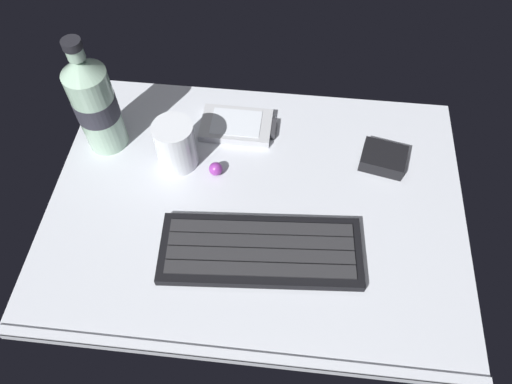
% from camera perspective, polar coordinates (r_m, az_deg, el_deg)
% --- Properties ---
extents(ground_plane, '(0.64, 0.48, 0.03)m').
position_cam_1_polar(ground_plane, '(0.76, -0.02, -1.82)').
color(ground_plane, silver).
extents(keyboard, '(0.30, 0.13, 0.02)m').
position_cam_1_polar(keyboard, '(0.70, 0.55, -6.92)').
color(keyboard, black).
rests_on(keyboard, ground_plane).
extents(handheld_device, '(0.13, 0.08, 0.02)m').
position_cam_1_polar(handheld_device, '(0.84, -2.23, 7.87)').
color(handheld_device, '#B7BABF').
rests_on(handheld_device, ground_plane).
extents(juice_cup, '(0.06, 0.06, 0.09)m').
position_cam_1_polar(juice_cup, '(0.77, -9.43, 5.36)').
color(juice_cup, silver).
rests_on(juice_cup, ground_plane).
extents(water_bottle, '(0.07, 0.07, 0.21)m').
position_cam_1_polar(water_bottle, '(0.80, -18.50, 9.94)').
color(water_bottle, '#9EC1A8').
rests_on(water_bottle, ground_plane).
extents(charger_block, '(0.08, 0.07, 0.02)m').
position_cam_1_polar(charger_block, '(0.81, 14.78, 3.86)').
color(charger_block, black).
rests_on(charger_block, ground_plane).
extents(trackball_mouse, '(0.02, 0.02, 0.02)m').
position_cam_1_polar(trackball_mouse, '(0.77, -4.77, 2.74)').
color(trackball_mouse, purple).
rests_on(trackball_mouse, ground_plane).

